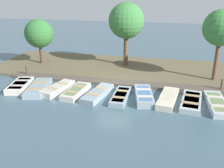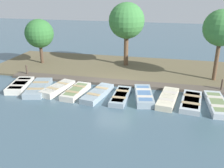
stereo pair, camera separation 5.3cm
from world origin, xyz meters
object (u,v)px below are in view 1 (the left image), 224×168
(rowboat_0, at_px, (20,85))
(park_tree_center, at_px, (221,28))
(mooring_post_near, at_px, (27,71))
(rowboat_5, at_px, (121,96))
(rowboat_8, at_px, (191,101))
(rowboat_3, at_px, (76,91))
(rowboat_6, at_px, (144,96))
(park_tree_far_left, at_px, (39,34))
(rowboat_9, at_px, (217,104))
(mooring_post_far, at_px, (222,85))
(park_tree_left, at_px, (126,21))
(rowboat_2, at_px, (58,88))
(rowboat_1, at_px, (38,88))
(rowboat_7, at_px, (168,98))
(rowboat_4, at_px, (98,93))

(rowboat_0, distance_m, park_tree_center, 15.28)
(mooring_post_near, distance_m, park_tree_center, 15.53)
(rowboat_5, relative_size, rowboat_8, 0.90)
(rowboat_3, relative_size, rowboat_6, 0.89)
(rowboat_8, relative_size, park_tree_far_left, 0.78)
(mooring_post_near, bearing_deg, rowboat_9, 80.04)
(mooring_post_far, bearing_deg, rowboat_0, -80.03)
(park_tree_center, bearing_deg, rowboat_3, -63.55)
(park_tree_left, bearing_deg, rowboat_2, -27.11)
(rowboat_1, distance_m, rowboat_5, 6.04)
(rowboat_2, xyz_separation_m, rowboat_6, (-0.08, 6.09, 0.00))
(rowboat_1, height_order, mooring_post_far, mooring_post_far)
(rowboat_7, relative_size, park_tree_left, 0.58)
(mooring_post_near, xyz_separation_m, mooring_post_far, (0.00, 15.15, 0.00))
(park_tree_left, height_order, park_tree_center, park_tree_left)
(rowboat_1, bearing_deg, rowboat_9, 77.51)
(rowboat_0, bearing_deg, rowboat_7, 78.74)
(rowboat_1, distance_m, rowboat_7, 9.10)
(rowboat_2, xyz_separation_m, park_tree_far_left, (-5.96, -4.36, 2.73))
(park_tree_far_left, distance_m, park_tree_center, 15.53)
(rowboat_3, relative_size, rowboat_7, 0.89)
(rowboat_0, distance_m, mooring_post_near, 2.68)
(rowboat_4, height_order, park_tree_center, park_tree_center)
(rowboat_4, bearing_deg, mooring_post_near, -100.39)
(rowboat_1, distance_m, rowboat_6, 7.54)
(rowboat_2, relative_size, mooring_post_near, 3.13)
(rowboat_5, bearing_deg, rowboat_8, 92.66)
(rowboat_5, bearing_deg, mooring_post_far, 112.48)
(rowboat_0, relative_size, mooring_post_far, 3.10)
(rowboat_4, relative_size, park_tree_left, 0.58)
(rowboat_2, height_order, rowboat_8, rowboat_2)
(rowboat_0, distance_m, rowboat_7, 10.61)
(rowboat_6, relative_size, rowboat_7, 0.99)
(rowboat_5, xyz_separation_m, mooring_post_far, (-2.70, 6.68, 0.32))
(rowboat_8, distance_m, park_tree_far_left, 15.02)
(rowboat_7, height_order, mooring_post_far, mooring_post_far)
(rowboat_1, bearing_deg, park_tree_center, 98.01)
(rowboat_8, relative_size, mooring_post_far, 3.41)
(rowboat_1, distance_m, park_tree_left, 9.69)
(mooring_post_far, bearing_deg, park_tree_left, -121.24)
(rowboat_4, height_order, mooring_post_far, mooring_post_far)
(rowboat_2, distance_m, park_tree_left, 8.88)
(rowboat_2, bearing_deg, park_tree_far_left, -130.29)
(rowboat_3, xyz_separation_m, park_tree_left, (-7.29, 2.19, 3.97))
(rowboat_2, relative_size, mooring_post_far, 3.13)
(rowboat_6, bearing_deg, rowboat_7, 76.53)
(mooring_post_near, bearing_deg, mooring_post_far, 90.00)
(mooring_post_far, bearing_deg, park_tree_far_left, -102.69)
(mooring_post_far, distance_m, park_tree_left, 9.67)
(rowboat_4, distance_m, rowboat_9, 7.62)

